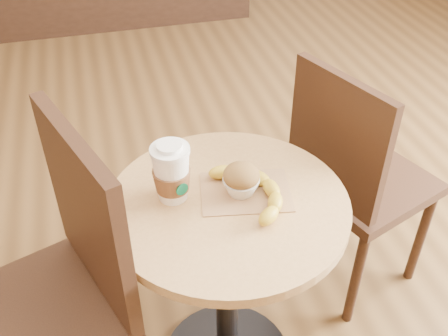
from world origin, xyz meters
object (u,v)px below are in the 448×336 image
(cafe_table, at_px, (228,262))
(coffee_cup, at_px, (172,174))
(banana, at_px, (251,192))
(chair_left, at_px, (54,301))
(muffin, at_px, (241,180))
(chair_right, at_px, (354,177))

(cafe_table, height_order, coffee_cup, coffee_cup)
(cafe_table, xyz_separation_m, coffee_cup, (-0.14, 0.05, 0.31))
(coffee_cup, xyz_separation_m, banana, (0.20, -0.06, -0.05))
(chair_left, distance_m, coffee_cup, 0.45)
(chair_left, relative_size, coffee_cup, 6.11)
(muffin, height_order, banana, muffin)
(chair_left, xyz_separation_m, banana, (0.54, 0.06, 0.20))
(cafe_table, distance_m, chair_right, 0.59)
(chair_right, distance_m, muffin, 0.61)
(chair_right, height_order, coffee_cup, chair_right)
(cafe_table, distance_m, chair_left, 0.49)
(coffee_cup, bearing_deg, chair_right, -3.76)
(muffin, bearing_deg, chair_right, 25.86)
(banana, bearing_deg, chair_right, 15.41)
(coffee_cup, bearing_deg, cafe_table, -42.54)
(chair_right, bearing_deg, banana, 99.12)
(chair_left, distance_m, banana, 0.58)
(chair_right, height_order, muffin, chair_right)
(coffee_cup, height_order, banana, coffee_cup)
(chair_left, bearing_deg, muffin, 79.14)
(chair_left, distance_m, chair_right, 1.06)
(cafe_table, height_order, chair_right, chair_right)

